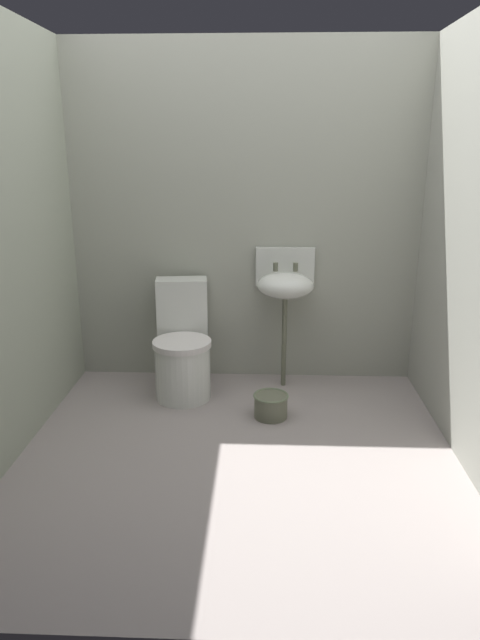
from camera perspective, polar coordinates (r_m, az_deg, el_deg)
ground_plane at (r=3.43m, az=-0.20°, el=-13.33°), size 2.88×2.67×0.08m
wall_back at (r=4.17m, az=0.52°, el=10.17°), size 2.88×0.10×2.38m
wall_left at (r=3.41m, az=-22.60°, el=7.26°), size 0.10×2.47×2.38m
toilet_near_wall at (r=4.02m, az=-5.73°, el=-2.96°), size 0.45×0.63×0.78m
sink at (r=4.04m, az=4.53°, el=3.59°), size 0.42×0.35×0.99m
bucket at (r=3.75m, az=3.08°, el=-8.44°), size 0.23×0.23×0.16m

